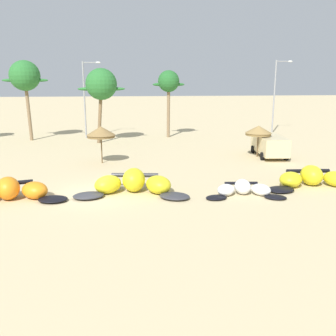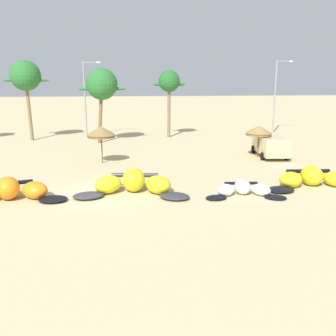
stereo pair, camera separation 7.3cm
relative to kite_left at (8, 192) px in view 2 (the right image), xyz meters
name	(u,v)px [view 2 (the right image)]	position (x,y,z in m)	size (l,w,h in m)	color
ground_plane	(93,194)	(4.61, 0.79, -0.50)	(260.00, 260.00, 0.00)	#C6B284
kite_left	(8,192)	(0.00, 0.00, 0.00)	(6.46, 3.87, 1.32)	black
kite_left_of_center	(133,184)	(7.04, 0.73, 0.05)	(7.09, 3.74, 1.44)	#333338
kite_center	(243,190)	(13.52, -0.45, -0.16)	(4.92, 2.49, 0.89)	black
kite_right_of_center	(314,179)	(18.56, 0.83, -0.01)	(6.97, 3.42, 1.30)	black
beach_umbrella_near_van	(101,132)	(4.70, 9.29, 2.07)	(2.33, 2.33, 3.02)	brown
beach_umbrella_middle	(259,130)	(18.22, 10.32, 1.84)	(2.31, 2.31, 2.77)	brown
parked_van	(269,144)	(19.34, 10.51, 0.59)	(2.63, 5.35, 1.84)	beige
palm_left	(25,77)	(-4.01, 22.10, 6.47)	(4.90, 3.27, 8.71)	#7F6647
palm_left_of_gap	(102,85)	(4.29, 19.46, 5.61)	(4.92, 3.28, 7.84)	brown
palm_center_left	(169,83)	(11.77, 22.67, 5.79)	(3.70, 2.46, 7.70)	#7F6647
lamppost_west	(86,95)	(2.29, 23.15, 4.40)	(2.07, 0.24, 8.67)	gray
lamppost_west_center	(277,93)	(25.33, 24.24, 4.55)	(2.12, 0.24, 8.96)	gray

